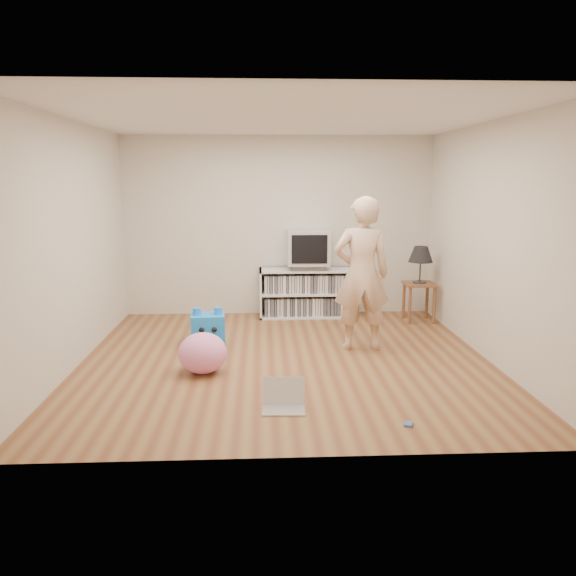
# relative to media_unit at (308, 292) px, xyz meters

# --- Properties ---
(ground) EXTENTS (4.50, 4.50, 0.00)m
(ground) POSITION_rel_media_unit_xyz_m (-0.41, -2.04, -0.35)
(ground) COLOR brown
(ground) RESTS_ON ground
(walls) EXTENTS (4.52, 4.52, 2.60)m
(walls) POSITION_rel_media_unit_xyz_m (-0.41, -2.04, 0.95)
(walls) COLOR beige
(walls) RESTS_ON ground
(ceiling) EXTENTS (4.50, 4.50, 0.01)m
(ceiling) POSITION_rel_media_unit_xyz_m (-0.41, -2.04, 2.25)
(ceiling) COLOR white
(ceiling) RESTS_ON walls
(media_unit) EXTENTS (1.40, 0.45, 0.70)m
(media_unit) POSITION_rel_media_unit_xyz_m (0.00, 0.00, 0.00)
(media_unit) COLOR white
(media_unit) RESTS_ON ground
(dvd_deck) EXTENTS (0.45, 0.35, 0.07)m
(dvd_deck) POSITION_rel_media_unit_xyz_m (0.00, -0.02, 0.39)
(dvd_deck) COLOR gray
(dvd_deck) RESTS_ON media_unit
(crt_tv) EXTENTS (0.60, 0.53, 0.50)m
(crt_tv) POSITION_rel_media_unit_xyz_m (0.00, -0.02, 0.67)
(crt_tv) COLOR #B1B1B6
(crt_tv) RESTS_ON dvd_deck
(side_table) EXTENTS (0.42, 0.42, 0.55)m
(side_table) POSITION_rel_media_unit_xyz_m (1.54, -0.39, 0.07)
(side_table) COLOR brown
(side_table) RESTS_ON ground
(table_lamp) EXTENTS (0.34, 0.34, 0.52)m
(table_lamp) POSITION_rel_media_unit_xyz_m (1.54, -0.39, 0.59)
(table_lamp) COLOR #333333
(table_lamp) RESTS_ON side_table
(person) EXTENTS (0.66, 0.43, 1.79)m
(person) POSITION_rel_media_unit_xyz_m (0.49, -1.67, 0.55)
(person) COLOR beige
(person) RESTS_ON ground
(laptop) EXTENTS (0.38, 0.31, 0.25)m
(laptop) POSITION_rel_media_unit_xyz_m (-0.49, -3.39, -0.28)
(laptop) COLOR silver
(laptop) RESTS_ON ground
(playing_cards) EXTENTS (0.09, 0.11, 0.02)m
(playing_cards) POSITION_rel_media_unit_xyz_m (0.51, -3.79, -0.34)
(playing_cards) COLOR #4365B2
(playing_cards) RESTS_ON ground
(plush_blue) EXTENTS (0.43, 0.38, 0.46)m
(plush_blue) POSITION_rel_media_unit_xyz_m (-1.32, -1.43, -0.15)
(plush_blue) COLOR #1685FF
(plush_blue) RESTS_ON ground
(plush_pink) EXTENTS (0.65, 0.65, 0.42)m
(plush_pink) POSITION_rel_media_unit_xyz_m (-1.29, -2.43, -0.14)
(plush_pink) COLOR pink
(plush_pink) RESTS_ON ground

